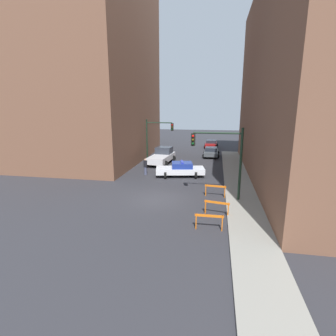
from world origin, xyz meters
The scene contains 14 objects.
ground_plane centered at (0.00, 0.00, 0.00)m, with size 120.00×120.00×0.00m, color #2D2D33.
sidewalk_right centered at (6.20, 0.00, 0.06)m, with size 2.40×44.00×0.12m.
building_corner_left centered at (-12.00, 14.00, 11.58)m, with size 14.00×20.00×23.16m.
building_right centered at (13.40, 8.00, 8.94)m, with size 12.00×28.00×17.89m.
traffic_light_near centered at (4.73, 0.77, 3.53)m, with size 3.64×0.35×5.20m.
traffic_light_far centered at (-3.30, 13.64, 3.40)m, with size 3.44×0.35×5.20m.
police_car centered at (0.80, 6.86, 0.72)m, with size 4.97×2.92×1.52m.
white_truck centered at (-2.21, 12.37, 0.91)m, with size 2.99×5.57×1.90m.
parked_car_near centered at (3.51, 17.96, 0.67)m, with size 2.30×4.31×1.31m.
parked_car_mid centered at (3.31, 25.93, 0.67)m, with size 2.31×4.32×1.31m.
pedestrian_crossing centered at (-2.78, 6.85, 0.86)m, with size 0.44×0.44×1.66m.
barrier_front centered at (3.93, -4.27, 0.62)m, with size 1.60×0.18×0.90m.
barrier_mid centered at (4.34, -2.09, 0.62)m, with size 1.58×0.44×0.90m.
barrier_back centered at (4.22, 1.42, 0.62)m, with size 1.60×0.32×0.90m.
Camera 1 is at (4.14, -17.97, 6.75)m, focal length 28.00 mm.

